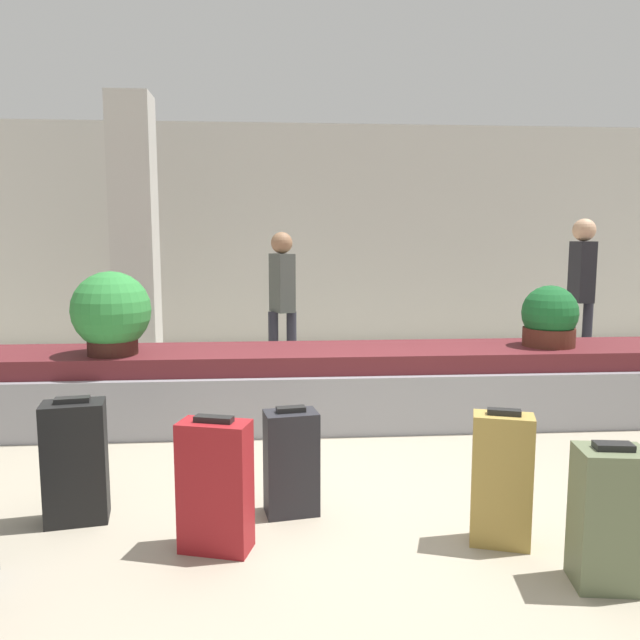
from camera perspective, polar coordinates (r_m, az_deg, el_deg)
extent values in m
plane|color=#9E937F|center=(4.12, 1.70, -15.31)|extent=(18.00, 18.00, 0.00)
cube|color=beige|center=(9.06, -1.80, 7.53)|extent=(18.00, 0.06, 3.20)
cube|color=gray|center=(5.51, 0.00, -6.72)|extent=(8.87, 1.00, 0.48)
cube|color=#5B1E23|center=(5.44, 0.00, -3.44)|extent=(8.52, 0.84, 0.16)
cube|color=beige|center=(7.52, -16.55, 7.23)|extent=(0.47, 0.47, 3.20)
cube|color=maroon|center=(3.33, -9.55, -14.78)|extent=(0.40, 0.28, 0.68)
cube|color=black|center=(3.22, -9.69, -8.92)|extent=(0.21, 0.12, 0.03)
cube|color=#5B6647|center=(3.27, 24.91, -16.09)|extent=(0.34, 0.28, 0.65)
cube|color=black|center=(3.16, 25.25, -10.39)|extent=(0.18, 0.11, 0.03)
cube|color=black|center=(3.85, -21.45, -12.00)|extent=(0.37, 0.27, 0.69)
cube|color=black|center=(3.75, -21.72, -6.80)|extent=(0.20, 0.11, 0.03)
cube|color=#A3843D|center=(3.47, 16.25, -13.87)|extent=(0.34, 0.25, 0.70)
cube|color=black|center=(3.36, 16.48, -8.07)|extent=(0.18, 0.11, 0.03)
cube|color=#232328|center=(3.71, -2.65, -12.91)|extent=(0.33, 0.25, 0.61)
cube|color=black|center=(3.61, -2.68, -8.16)|extent=(0.17, 0.10, 0.03)
cylinder|color=#381914|center=(5.42, -18.43, -2.00)|extent=(0.40, 0.40, 0.19)
sphere|color=#2D7F38|center=(5.38, -18.55, 0.85)|extent=(0.64, 0.64, 0.64)
cylinder|color=#4C2319|center=(5.91, 20.18, -1.46)|extent=(0.45, 0.45, 0.16)
sphere|color=#195B28|center=(5.88, 20.27, 0.62)|extent=(0.49, 0.49, 0.49)
cylinder|color=#282833|center=(6.88, -4.28, -2.54)|extent=(0.11, 0.11, 0.80)
cylinder|color=#282833|center=(6.88, -2.61, -2.53)|extent=(0.11, 0.11, 0.80)
cube|color=#474C47|center=(6.79, -3.49, 3.41)|extent=(0.29, 0.36, 0.63)
sphere|color=#936B4C|center=(6.77, -3.52, 7.06)|extent=(0.23, 0.23, 0.23)
cylinder|color=#282833|center=(7.72, 21.87, -1.69)|extent=(0.11, 0.11, 0.87)
cylinder|color=#282833|center=(7.81, 23.19, -1.66)|extent=(0.11, 0.11, 0.87)
cube|color=#232328|center=(7.69, 22.83, 4.08)|extent=(0.19, 0.32, 0.69)
sphere|color=tan|center=(7.68, 23.01, 7.59)|extent=(0.25, 0.25, 0.25)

